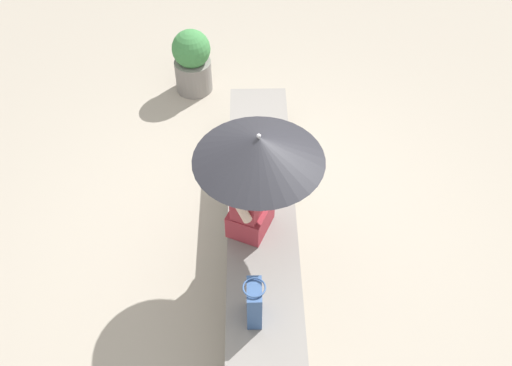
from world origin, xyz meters
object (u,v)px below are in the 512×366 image
at_px(person_seated, 250,194).
at_px(magazine, 251,136).
at_px(planter_near, 192,61).
at_px(parasol, 259,149).
at_px(handbag_black, 254,302).

xyz_separation_m(person_seated, magazine, (-1.06, 0.01, -0.38)).
bearing_deg(planter_near, parasol, 15.48).
bearing_deg(planter_near, magazine, 25.37).
distance_m(person_seated, handbag_black, 0.83).
relative_size(person_seated, magazine, 3.21).
bearing_deg(magazine, parasol, -0.47).
xyz_separation_m(person_seated, planter_near, (-2.37, -0.61, -0.46)).
distance_m(person_seated, magazine, 1.13).
bearing_deg(person_seated, handbag_black, 1.44).
xyz_separation_m(handbag_black, magazine, (-1.86, -0.01, -0.18)).
distance_m(parasol, handbag_black, 1.04).
relative_size(person_seated, parasol, 0.87).
bearing_deg(magazine, planter_near, -157.66).
relative_size(handbag_black, magazine, 1.34).
xyz_separation_m(person_seated, handbag_black, (0.81, 0.02, -0.20)).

